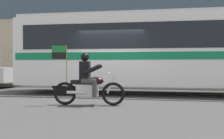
% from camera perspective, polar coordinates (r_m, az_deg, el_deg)
% --- Properties ---
extents(ground_plane, '(60.00, 60.00, 0.00)m').
position_cam_1_polar(ground_plane, '(10.80, -0.27, -5.40)').
color(ground_plane, '#3D3D3F').
extents(sidewalk_curb, '(28.00, 3.80, 0.15)m').
position_cam_1_polar(sidewalk_curb, '(15.80, 3.66, -3.07)').
color(sidewalk_curb, '#B7B2A8').
rests_on(sidewalk_curb, ground_plane).
extents(lane_center_stripe, '(26.60, 0.14, 0.01)m').
position_cam_1_polar(lane_center_stripe, '(10.22, -0.99, -5.75)').
color(lane_center_stripe, silver).
rests_on(lane_center_stripe, ground_plane).
extents(transit_bus, '(11.36, 2.86, 3.22)m').
position_cam_1_polar(transit_bus, '(11.72, 8.97, 4.32)').
color(transit_bus, silver).
rests_on(transit_bus, ground_plane).
extents(motorcycle_with_rider, '(2.19, 0.66, 1.78)m').
position_cam_1_polar(motorcycle_with_rider, '(8.47, -4.83, -2.68)').
color(motorcycle_with_rider, black).
rests_on(motorcycle_with_rider, ground_plane).
extents(fire_hydrant, '(0.22, 0.30, 0.75)m').
position_cam_1_polar(fire_hydrant, '(14.64, 13.70, -1.69)').
color(fire_hydrant, '#4C8C3F').
rests_on(fire_hydrant, sidewalk_curb).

